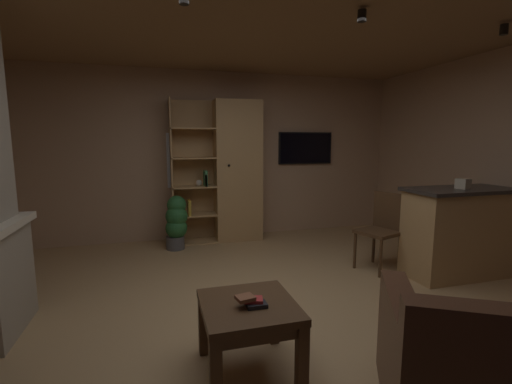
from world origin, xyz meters
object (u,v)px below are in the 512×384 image
object	(u,v)px
potted_floor_plant	(176,221)
wall_mounted_tv	(305,148)
table_book_2	(245,298)
dining_chair	(382,226)
table_book_1	(253,300)
kitchen_bar_counter	(469,231)
table_book_0	(257,305)
bookshelf_cabinet	(232,172)
coffee_table	(249,316)
tissue_box	(463,184)

from	to	relation	value
potted_floor_plant	wall_mounted_tv	world-z (taller)	wall_mounted_tv
table_book_2	dining_chair	bearing A→B (deg)	35.56
table_book_1	kitchen_bar_counter	bearing A→B (deg)	20.09
table_book_0	table_book_1	world-z (taller)	table_book_1
bookshelf_cabinet	potted_floor_plant	distance (m)	1.13
coffee_table	table_book_1	xyz separation A→B (m)	(0.02, -0.04, 0.13)
kitchen_bar_counter	dining_chair	world-z (taller)	kitchen_bar_counter
wall_mounted_tv	table_book_0	bearing A→B (deg)	-117.92
table_book_0	potted_floor_plant	distance (m)	2.97
coffee_table	table_book_2	xyz separation A→B (m)	(-0.03, -0.05, 0.15)
table_book_2	dining_chair	world-z (taller)	dining_chair
dining_chair	coffee_table	bearing A→B (deg)	-144.83
bookshelf_cabinet	kitchen_bar_counter	size ratio (longest dim) A/B	1.40
bookshelf_cabinet	tissue_box	size ratio (longest dim) A/B	17.82
kitchen_bar_counter	tissue_box	distance (m)	0.59
table_book_0	table_book_2	size ratio (longest dim) A/B	1.17
wall_mounted_tv	bookshelf_cabinet	bearing A→B (deg)	-170.83
potted_floor_plant	kitchen_bar_counter	bearing A→B (deg)	-30.51
tissue_box	table_book_2	bearing A→B (deg)	-159.63
table_book_1	wall_mounted_tv	xyz separation A→B (m)	(1.84, 3.42, 0.90)
kitchen_bar_counter	tissue_box	size ratio (longest dim) A/B	12.76
table_book_1	dining_chair	bearing A→B (deg)	36.22
coffee_table	table_book_2	bearing A→B (deg)	-127.35
tissue_box	wall_mounted_tv	size ratio (longest dim) A/B	0.13
kitchen_bar_counter	table_book_2	distance (m)	3.09
kitchen_bar_counter	tissue_box	xyz separation A→B (m)	(-0.18, -0.04, 0.56)
tissue_box	coffee_table	size ratio (longest dim) A/B	0.19
bookshelf_cabinet	dining_chair	size ratio (longest dim) A/B	2.32
dining_chair	potted_floor_plant	size ratio (longest dim) A/B	1.20
bookshelf_cabinet	tissue_box	bearing A→B (deg)	-46.06
coffee_table	dining_chair	bearing A→B (deg)	35.17
coffee_table	potted_floor_plant	world-z (taller)	potted_floor_plant
table_book_0	potted_floor_plant	xyz separation A→B (m)	(-0.35, 2.95, -0.08)
tissue_box	table_book_2	xyz separation A→B (m)	(-2.72, -1.01, -0.53)
bookshelf_cabinet	table_book_2	world-z (taller)	bookshelf_cabinet
table_book_0	dining_chair	size ratio (longest dim) A/B	0.14
table_book_0	dining_chair	distance (m)	2.48
kitchen_bar_counter	potted_floor_plant	bearing A→B (deg)	149.49
table_book_2	dining_chair	size ratio (longest dim) A/B	0.12
coffee_table	table_book_1	bearing A→B (deg)	-62.55
potted_floor_plant	tissue_box	bearing A→B (deg)	-32.52
table_book_1	table_book_2	bearing A→B (deg)	-174.84
tissue_box	potted_floor_plant	bearing A→B (deg)	147.48
kitchen_bar_counter	table_book_0	bearing A→B (deg)	-159.38
table_book_1	dining_chair	xyz separation A→B (m)	(2.00, 1.47, 0.02)
coffee_table	table_book_0	world-z (taller)	table_book_0
tissue_box	dining_chair	bearing A→B (deg)	145.46
bookshelf_cabinet	table_book_0	world-z (taller)	bookshelf_cabinet
table_book_0	tissue_box	bearing A→B (deg)	21.23
bookshelf_cabinet	potted_floor_plant	bearing A→B (deg)	-161.49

